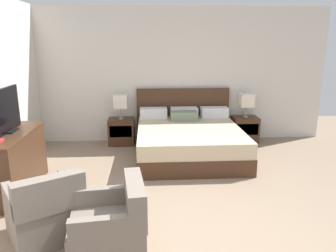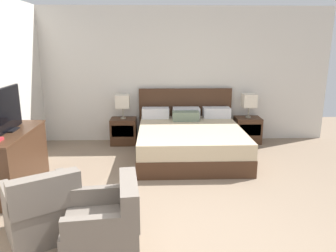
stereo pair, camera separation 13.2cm
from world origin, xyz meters
name	(u,v)px [view 1 (the left image)]	position (x,y,z in m)	size (l,w,h in m)	color
wall_back	(169,75)	(0.00, 3.99, 1.34)	(6.41, 0.06, 2.69)	beige
bed	(188,139)	(0.28, 2.94, 0.30)	(1.89, 2.07, 1.09)	#422819
nightstand_left	(121,131)	(-0.98, 3.69, 0.26)	(0.51, 0.41, 0.52)	#422819
nightstand_right	(245,129)	(1.54, 3.69, 0.26)	(0.51, 0.41, 0.52)	#422819
table_lamp_left	(120,102)	(-0.98, 3.69, 0.87)	(0.27, 0.27, 0.48)	gray
table_lamp_right	(246,100)	(1.54, 3.69, 0.87)	(0.27, 0.27, 0.48)	gray
dresser	(11,162)	(-2.31, 1.61, 0.43)	(0.56, 1.38, 0.84)	#422819
tv	(6,111)	(-2.30, 1.67, 1.12)	(0.18, 0.78, 0.59)	black
armchair_by_window	(46,213)	(-1.52, 0.46, 0.28)	(0.94, 0.94, 0.76)	#70665B
armchair_companion	(112,229)	(-0.80, 0.10, 0.28)	(0.76, 0.76, 0.76)	#70665B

